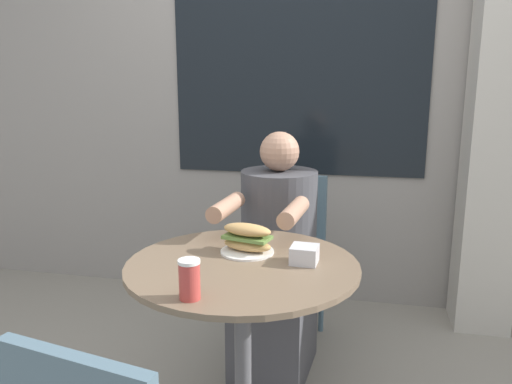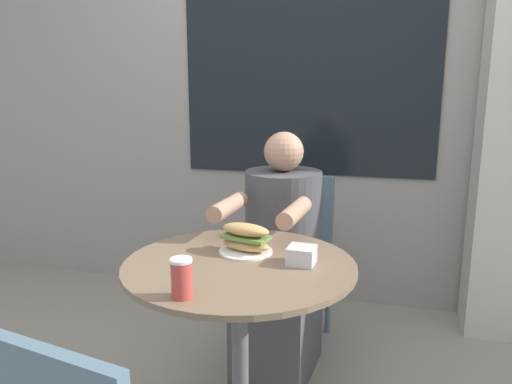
{
  "view_description": "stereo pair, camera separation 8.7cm",
  "coord_description": "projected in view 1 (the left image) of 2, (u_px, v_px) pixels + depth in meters",
  "views": [
    {
      "loc": [
        0.39,
        -1.56,
        1.35
      ],
      "look_at": [
        0.0,
        0.22,
        0.95
      ],
      "focal_mm": 35.0,
      "sensor_mm": 36.0,
      "label": 1
    },
    {
      "loc": [
        0.47,
        -1.54,
        1.35
      ],
      "look_at": [
        0.0,
        0.22,
        0.95
      ],
      "focal_mm": 35.0,
      "sensor_mm": 36.0,
      "label": 2
    }
  ],
  "objects": [
    {
      "name": "lattice_pillar",
      "position": [
        498.0,
        111.0,
        2.59
      ],
      "size": [
        0.29,
        0.29,
        2.4
      ],
      "color": "#B2ADA3",
      "rests_on": "ground_plane"
    },
    {
      "name": "sandwich_on_plate",
      "position": [
        247.0,
        240.0,
        1.79
      ],
      "size": [
        0.2,
        0.19,
        0.11
      ],
      "rotation": [
        0.0,
        0.0,
        -0.23
      ],
      "color": "white",
      "rests_on": "cafe_table"
    },
    {
      "name": "storefront_wall",
      "position": [
        301.0,
        72.0,
        2.96
      ],
      "size": [
        8.0,
        0.09,
        2.8
      ],
      "color": "gray",
      "rests_on": "ground_plane"
    },
    {
      "name": "cafe_table",
      "position": [
        243.0,
        315.0,
        1.74
      ],
      "size": [
        0.8,
        0.8,
        0.75
      ],
      "color": "brown",
      "rests_on": "ground_plane"
    },
    {
      "name": "drink_cup",
      "position": [
        190.0,
        279.0,
        1.4
      ],
      "size": [
        0.06,
        0.06,
        0.12
      ],
      "color": "#B73D38",
      "rests_on": "cafe_table"
    },
    {
      "name": "napkin_box",
      "position": [
        304.0,
        254.0,
        1.69
      ],
      "size": [
        0.1,
        0.1,
        0.06
      ],
      "rotation": [
        0.0,
        0.0,
        -0.06
      ],
      "color": "silver",
      "rests_on": "cafe_table"
    },
    {
      "name": "diner_chair",
      "position": [
        290.0,
        242.0,
        2.63
      ],
      "size": [
        0.41,
        0.41,
        0.87
      ],
      "rotation": [
        0.0,
        0.0,
        3.06
      ],
      "color": "slate",
      "rests_on": "ground_plane"
    },
    {
      "name": "seated_diner",
      "position": [
        276.0,
        272.0,
        2.31
      ],
      "size": [
        0.39,
        0.64,
        1.13
      ],
      "rotation": [
        0.0,
        0.0,
        3.06
      ],
      "color": "#424247",
      "rests_on": "ground_plane"
    }
  ]
}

